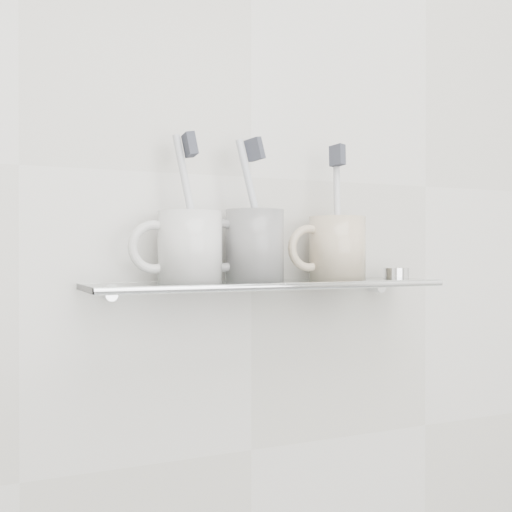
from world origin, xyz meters
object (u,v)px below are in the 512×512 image
mug_left (190,247)px  mug_center (255,246)px  shelf_glass (270,284)px  mug_right (337,248)px

mug_left → mug_center: size_ratio=0.96×
shelf_glass → mug_center: size_ratio=5.08×
mug_center → shelf_glass: bearing=-28.3°
mug_center → mug_right: 0.13m
shelf_glass → mug_left: size_ratio=5.32×
shelf_glass → mug_center: bearing=166.4°
mug_right → shelf_glass: bearing=173.6°
mug_left → mug_right: (0.23, 0.00, -0.00)m
mug_center → mug_right: bearing=-14.7°
shelf_glass → mug_right: 0.12m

